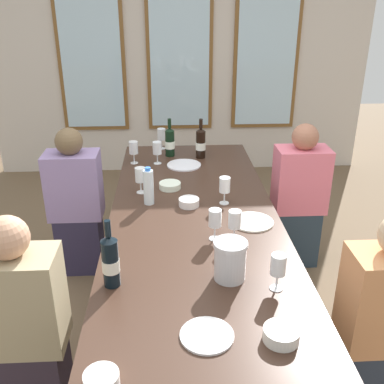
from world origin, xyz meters
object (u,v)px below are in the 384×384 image
at_px(wine_glass_2, 134,149).
at_px(wine_glass_7, 157,149).
at_px(metal_pitcher, 230,260).
at_px(tasting_bowl_0, 281,335).
at_px(wine_glass_3, 225,186).
at_px(wine_glass_0, 140,175).
at_px(wine_bottle_2, 111,261).
at_px(tasting_bowl_1, 189,202).
at_px(tasting_bowl_2, 170,186).
at_px(seated_person_1, 299,200).
at_px(dining_table, 195,228).
at_px(wine_glass_6, 278,266).
at_px(seated_person_2, 25,330).
at_px(wine_bottle_0, 201,143).
at_px(wine_glass_4, 161,135).
at_px(white_plate_2, 252,222).
at_px(wine_glass_5, 235,220).
at_px(water_bottle, 148,187).
at_px(white_plate_0, 184,165).
at_px(wine_glass_1, 215,219).
at_px(wine_bottle_1, 170,142).
at_px(seated_person_3, 381,328).
at_px(white_plate_1, 207,335).
at_px(tasting_bowl_3, 101,380).

height_order(wine_glass_2, wine_glass_7, same).
height_order(metal_pitcher, tasting_bowl_0, metal_pitcher).
bearing_deg(wine_glass_3, wine_glass_0, 159.76).
relative_size(wine_bottle_2, tasting_bowl_1, 2.59).
relative_size(tasting_bowl_2, seated_person_1, 0.13).
xyz_separation_m(dining_table, tasting_bowl_0, (0.27, -1.01, 0.09)).
bearing_deg(wine_glass_2, wine_glass_7, -5.76).
xyz_separation_m(metal_pitcher, tasting_bowl_0, (0.14, -0.41, -0.07)).
relative_size(wine_glass_0, wine_glass_7, 1.00).
bearing_deg(tasting_bowl_1, wine_glass_6, -68.21).
distance_m(dining_table, seated_person_2, 1.06).
bearing_deg(wine_bottle_0, wine_glass_4, 142.34).
distance_m(white_plate_2, wine_glass_3, 0.31).
bearing_deg(wine_glass_5, water_bottle, 133.90).
bearing_deg(wine_glass_4, white_plate_0, -67.58).
bearing_deg(dining_table, wine_glass_1, -68.33).
height_order(white_plate_0, seated_person_2, seated_person_2).
bearing_deg(wine_glass_7, metal_pitcher, -76.99).
relative_size(white_plate_0, tasting_bowl_0, 1.87).
xyz_separation_m(wine_bottle_2, seated_person_2, (-0.41, -0.03, -0.34)).
height_order(wine_bottle_1, wine_glass_1, wine_bottle_1).
relative_size(tasting_bowl_0, tasting_bowl_2, 0.95).
distance_m(white_plate_2, water_bottle, 0.67).
xyz_separation_m(tasting_bowl_1, seated_person_2, (-0.80, -0.83, -0.24)).
height_order(wine_glass_3, seated_person_3, seated_person_3).
bearing_deg(wine_glass_6, white_plate_2, 89.60).
relative_size(wine_glass_5, wine_glass_6, 1.00).
bearing_deg(wine_bottle_0, wine_bottle_2, -107.26).
bearing_deg(water_bottle, tasting_bowl_0, -66.47).
bearing_deg(wine_glass_6, white_plate_1, -139.51).
bearing_deg(seated_person_2, wine_glass_3, 39.96).
relative_size(wine_glass_0, wine_glass_2, 1.00).
relative_size(white_plate_1, tasting_bowl_3, 1.72).
bearing_deg(tasting_bowl_1, white_plate_1, -89.37).
bearing_deg(wine_bottle_2, white_plate_2, 37.08).
bearing_deg(white_plate_2, seated_person_2, -152.79).
height_order(dining_table, wine_glass_7, wine_glass_7).
xyz_separation_m(white_plate_0, tasting_bowl_3, (-0.36, -2.06, 0.02)).
relative_size(dining_table, metal_pitcher, 14.44).
height_order(metal_pitcher, wine_glass_0, metal_pitcher).
bearing_deg(wine_glass_2, seated_person_1, -12.85).
xyz_separation_m(white_plate_2, water_bottle, (-0.60, 0.29, 0.11)).
distance_m(metal_pitcher, tasting_bowl_0, 0.44).
bearing_deg(wine_bottle_2, wine_glass_1, 37.26).
bearing_deg(wine_glass_4, wine_glass_7, -94.75).
xyz_separation_m(white_plate_2, tasting_bowl_1, (-0.35, 0.24, 0.02)).
distance_m(metal_pitcher, wine_glass_6, 0.22).
bearing_deg(wine_bottle_0, tasting_bowl_0, -85.71).
bearing_deg(wine_glass_3, tasting_bowl_0, -86.74).
height_order(wine_bottle_0, seated_person_2, seated_person_2).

